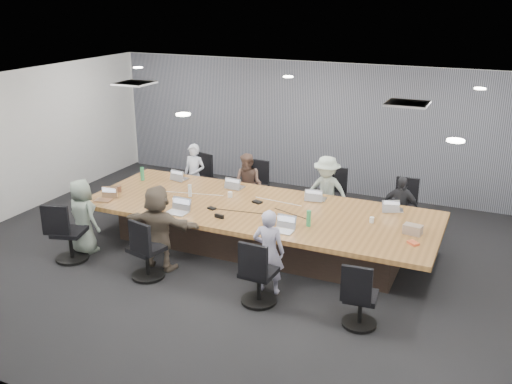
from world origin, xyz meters
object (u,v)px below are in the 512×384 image
at_px(chair_7, 361,301).
at_px(laptop_4, 103,200).
at_px(chair_2, 331,200).
at_px(person_5, 158,228).
at_px(chair_4, 70,237).
at_px(stapler, 219,216).
at_px(chair_3, 403,212).
at_px(chair_6, 259,277).
at_px(person_3, 400,208).
at_px(person_2, 326,192).
at_px(bottle_green_right, 309,218).
at_px(conference_table, 258,226).
at_px(bottle_green_left, 142,174).
at_px(laptop_1, 236,187).
at_px(chair_1, 255,191).
at_px(chair_0, 203,184).
at_px(laptop_2, 317,199).
at_px(bottle_clear, 190,191).
at_px(canvas_bag, 413,229).
at_px(mug_brown, 119,189).
at_px(laptop_3, 394,210).
at_px(person_0, 195,175).
at_px(laptop_6, 283,231).
at_px(person_6, 269,252).
at_px(snack_packet, 413,243).
at_px(chair_5, 147,254).
at_px(laptop_0, 180,179).
at_px(person_1, 248,185).
at_px(person_4, 83,216).

height_order(chair_7, laptop_4, laptop_4).
height_order(chair_2, person_5, person_5).
bearing_deg(chair_4, stapler, 8.29).
distance_m(chair_3, chair_6, 3.67).
bearing_deg(person_3, chair_4, -142.94).
bearing_deg(person_2, bottle_green_right, -79.79).
xyz_separation_m(chair_2, person_2, (0.00, -0.35, 0.28)).
relative_size(conference_table, bottle_green_right, 23.42).
bearing_deg(bottle_green_left, laptop_4, -88.60).
bearing_deg(laptop_1, chair_1, -86.89).
height_order(chair_0, chair_6, chair_6).
xyz_separation_m(chair_6, chair_7, (1.46, 0.00, -0.04)).
xyz_separation_m(laptop_2, person_5, (-1.90, -2.15, -0.05)).
height_order(bottle_clear, canvas_bag, bottle_clear).
bearing_deg(mug_brown, laptop_3, 13.06).
bearing_deg(person_0, laptop_4, -105.08).
height_order(laptop_1, laptop_6, same).
xyz_separation_m(chair_7, person_3, (-0.08, 3.05, 0.22)).
xyz_separation_m(conference_table, person_6, (0.76, -1.35, 0.24)).
height_order(conference_table, laptop_6, laptop_6).
height_order(chair_2, bottle_green_left, bottle_green_left).
height_order(chair_6, bottle_clear, bottle_clear).
height_order(canvas_bag, snack_packet, canvas_bag).
relative_size(chair_1, chair_5, 0.93).
height_order(person_0, person_5, person_5).
relative_size(person_2, bottle_green_left, 5.27).
relative_size(laptop_0, snack_packet, 1.88).
relative_size(person_3, laptop_6, 3.77).
distance_m(chair_2, chair_6, 3.40).
xyz_separation_m(laptop_1, person_5, (-0.30, -2.15, -0.05)).
height_order(chair_1, laptop_2, laptop_2).
relative_size(chair_2, person_1, 0.67).
distance_m(chair_6, laptop_1, 2.97).
height_order(chair_0, chair_7, chair_0).
height_order(laptop_6, bottle_green_right, bottle_green_right).
relative_size(laptop_6, bottle_clear, 1.41).
relative_size(laptop_4, mug_brown, 2.55).
bearing_deg(snack_packet, chair_2, 131.10).
distance_m(person_0, person_2, 2.80).
relative_size(chair_1, laptop_6, 2.39).
bearing_deg(person_5, chair_3, -140.74).
bearing_deg(laptop_2, chair_6, 84.09).
bearing_deg(mug_brown, laptop_4, -86.48).
distance_m(person_4, bottle_clear, 1.88).
bearing_deg(bottle_green_right, chair_2, 97.07).
xyz_separation_m(bottle_clear, stapler, (0.95, -0.70, -0.08)).
distance_m(chair_2, person_4, 4.57).
bearing_deg(chair_3, person_6, 62.60).
xyz_separation_m(chair_1, bottle_green_left, (-1.83, -1.26, 0.50)).
relative_size(mug_brown, stapler, 0.67).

